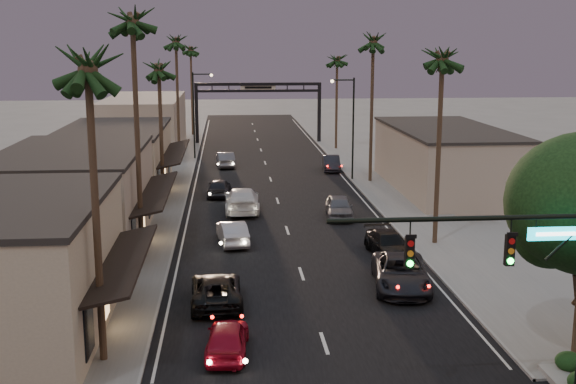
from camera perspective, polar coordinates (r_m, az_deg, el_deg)
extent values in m
plane|color=slate|center=(58.44, -1.04, -0.08)|extent=(200.00, 200.00, 0.00)
cube|color=black|center=(63.33, -1.34, 0.85)|extent=(14.00, 120.00, 0.02)
cube|color=slate|center=(70.34, -9.44, 1.82)|extent=(5.00, 92.00, 0.12)
cube|color=slate|center=(71.34, 5.96, 2.06)|extent=(5.00, 92.00, 0.12)
cube|color=tan|center=(31.87, -21.57, -5.86)|extent=(8.00, 12.00, 5.50)
cube|color=tan|center=(45.01, -16.57, -0.55)|extent=(8.00, 14.00, 5.50)
cube|color=tan|center=(60.55, -13.56, 2.42)|extent=(8.00, 16.00, 5.00)
cube|color=tan|center=(83.09, -11.23, 5.30)|extent=(8.00, 20.00, 6.00)
cube|color=tan|center=(60.53, 12.31, 2.47)|extent=(8.00, 18.00, 5.00)
cylinder|color=black|center=(22.90, 13.55, -2.05)|extent=(8.40, 0.16, 0.16)
cube|color=black|center=(22.72, 9.57, -4.74)|extent=(0.28, 0.22, 1.00)
cube|color=black|center=(23.71, 17.11, -4.41)|extent=(0.28, 0.22, 1.00)
cube|color=#0DAFC3|center=(24.18, 20.49, -3.10)|extent=(1.90, 0.08, 0.42)
sphere|color=black|center=(28.73, 19.97, -2.95)|extent=(2.80, 2.80, 2.80)
cube|color=black|center=(87.57, -7.23, 6.08)|extent=(0.40, 0.40, 7.00)
cube|color=black|center=(88.21, 2.48, 6.20)|extent=(0.40, 0.40, 7.00)
cube|color=black|center=(87.31, -2.38, 8.51)|extent=(15.20, 0.35, 0.35)
cube|color=black|center=(87.35, -2.37, 7.99)|extent=(15.20, 0.30, 0.30)
cube|color=beige|center=(87.31, -2.37, 8.25)|extent=(4.20, 0.12, 1.00)
cylinder|color=black|center=(63.49, 5.17, 4.93)|extent=(0.16, 0.16, 9.00)
cylinder|color=black|center=(62.96, 4.33, 8.82)|extent=(2.00, 0.12, 0.12)
sphere|color=#FFD899|center=(62.83, 3.51, 8.73)|extent=(0.30, 0.30, 0.30)
cylinder|color=black|center=(75.54, -7.45, 5.95)|extent=(0.16, 0.16, 9.00)
cylinder|color=black|center=(75.20, -6.77, 9.23)|extent=(2.00, 0.12, 0.12)
sphere|color=#FFD899|center=(75.18, -6.07, 9.17)|extent=(0.30, 0.30, 0.30)
cylinder|color=#38281C|center=(27.30, -14.91, -2.29)|extent=(0.28, 0.28, 11.00)
sphere|color=black|center=(26.54, -15.61, 10.60)|extent=(3.20, 3.20, 3.20)
cylinder|color=#38281C|center=(39.76, -11.80, 3.62)|extent=(0.28, 0.28, 13.00)
sphere|color=black|center=(39.43, -12.24, 13.89)|extent=(3.20, 3.20, 3.20)
cylinder|color=#38281C|center=(53.76, -9.98, 4.12)|extent=(0.28, 0.28, 10.00)
sphere|color=black|center=(53.33, -10.19, 10.10)|extent=(3.20, 3.20, 3.20)
cylinder|color=#38281C|center=(72.50, -8.70, 6.87)|extent=(0.28, 0.28, 12.00)
sphere|color=black|center=(72.26, -8.87, 12.09)|extent=(3.20, 3.20, 3.20)
cylinder|color=#38281C|center=(43.39, 11.80, 2.94)|extent=(0.28, 0.28, 11.00)
sphere|color=black|center=(42.91, 12.14, 11.02)|extent=(3.20, 3.20, 3.20)
cylinder|color=#38281C|center=(62.61, 6.62, 6.19)|extent=(0.28, 0.28, 12.00)
sphere|color=black|center=(62.33, 6.76, 12.24)|extent=(3.20, 3.20, 3.20)
cylinder|color=#38281C|center=(82.32, 3.85, 6.84)|extent=(0.28, 0.28, 10.00)
sphere|color=black|center=(82.04, 3.91, 10.74)|extent=(3.20, 3.20, 3.20)
cylinder|color=#38281C|center=(95.42, -7.61, 7.73)|extent=(0.28, 0.28, 11.00)
sphere|color=black|center=(95.20, -7.71, 11.39)|extent=(3.20, 3.20, 3.20)
imported|color=maroon|center=(28.68, -4.83, -11.43)|extent=(1.88, 4.04, 1.34)
imported|color=black|center=(33.88, -5.69, -7.70)|extent=(2.46, 5.07, 1.39)
imported|color=#AAA9AE|center=(43.70, -4.41, -3.21)|extent=(2.06, 4.45, 1.41)
imported|color=silver|center=(51.91, -3.65, -0.63)|extent=(2.49, 5.99, 1.73)
imported|color=black|center=(57.32, -5.47, 0.36)|extent=(2.03, 4.30, 1.42)
imported|color=#545359|center=(70.87, -4.96, 2.57)|extent=(1.93, 4.59, 1.47)
imported|color=black|center=(36.24, 8.92, -6.32)|extent=(3.39, 6.03, 1.59)
imported|color=black|center=(41.53, 7.97, -4.11)|extent=(2.40, 4.89, 1.37)
imported|color=#56575C|center=(50.12, 4.06, -1.20)|extent=(2.13, 4.58, 1.52)
imported|color=black|center=(68.68, 3.44, 2.29)|extent=(1.84, 4.48, 1.44)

